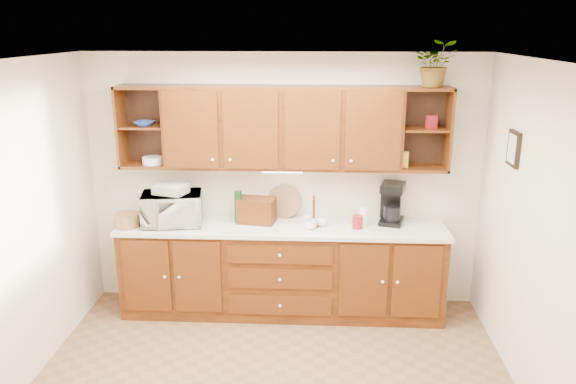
# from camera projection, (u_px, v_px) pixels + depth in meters

# --- Properties ---
(ceiling) EXTENTS (4.00, 4.00, 0.00)m
(ceiling) POSITION_uv_depth(u_px,v_px,m) (267.00, 63.00, 3.71)
(ceiling) COLOR white
(ceiling) RESTS_ON back_wall
(back_wall) EXTENTS (4.00, 0.00, 4.00)m
(back_wall) POSITION_uv_depth(u_px,v_px,m) (284.00, 182.00, 5.75)
(back_wall) COLOR beige
(back_wall) RESTS_ON floor
(left_wall) EXTENTS (0.00, 3.50, 3.50)m
(left_wall) POSITION_uv_depth(u_px,v_px,m) (2.00, 240.00, 4.18)
(left_wall) COLOR beige
(left_wall) RESTS_ON floor
(right_wall) EXTENTS (0.00, 3.50, 3.50)m
(right_wall) POSITION_uv_depth(u_px,v_px,m) (550.00, 251.00, 3.98)
(right_wall) COLOR beige
(right_wall) RESTS_ON floor
(base_cabinets) EXTENTS (3.20, 0.60, 0.90)m
(base_cabinets) POSITION_uv_depth(u_px,v_px,m) (282.00, 270.00, 5.71)
(base_cabinets) COLOR #321305
(base_cabinets) RESTS_ON floor
(countertop) EXTENTS (3.24, 0.64, 0.04)m
(countertop) POSITION_uv_depth(u_px,v_px,m) (282.00, 227.00, 5.56)
(countertop) COLOR silver
(countertop) RESTS_ON base_cabinets
(upper_cabinets) EXTENTS (3.20, 0.33, 0.80)m
(upper_cabinets) POSITION_uv_depth(u_px,v_px,m) (283.00, 127.00, 5.43)
(upper_cabinets) COLOR #321305
(upper_cabinets) RESTS_ON back_wall
(undercabinet_light) EXTENTS (0.40, 0.05, 0.02)m
(undercabinet_light) POSITION_uv_depth(u_px,v_px,m) (282.00, 171.00, 5.50)
(undercabinet_light) COLOR white
(undercabinet_light) RESTS_ON upper_cabinets
(framed_picture) EXTENTS (0.03, 0.24, 0.30)m
(framed_picture) POSITION_uv_depth(u_px,v_px,m) (514.00, 149.00, 4.68)
(framed_picture) COLOR black
(framed_picture) RESTS_ON right_wall
(wicker_basket) EXTENTS (0.27, 0.27, 0.13)m
(wicker_basket) POSITION_uv_depth(u_px,v_px,m) (127.00, 220.00, 5.51)
(wicker_basket) COLOR #9B6940
(wicker_basket) RESTS_ON countertop
(microwave) EXTENTS (0.64, 0.48, 0.32)m
(microwave) POSITION_uv_depth(u_px,v_px,m) (172.00, 209.00, 5.54)
(microwave) COLOR beige
(microwave) RESTS_ON countertop
(towel_stack) EXTENTS (0.36, 0.31, 0.09)m
(towel_stack) POSITION_uv_depth(u_px,v_px,m) (171.00, 189.00, 5.48)
(towel_stack) COLOR #E7DA6D
(towel_stack) RESTS_ON microwave
(wine_bottle) EXTENTS (0.09, 0.09, 0.33)m
(wine_bottle) POSITION_uv_depth(u_px,v_px,m) (238.00, 207.00, 5.58)
(wine_bottle) COLOR black
(wine_bottle) RESTS_ON countertop
(woven_tray) EXTENTS (0.36, 0.15, 0.34)m
(woven_tray) POSITION_uv_depth(u_px,v_px,m) (284.00, 216.00, 5.79)
(woven_tray) COLOR #9B6940
(woven_tray) RESTS_ON countertop
(bread_box) EXTENTS (0.39, 0.28, 0.25)m
(bread_box) POSITION_uv_depth(u_px,v_px,m) (257.00, 210.00, 5.60)
(bread_box) COLOR #321305
(bread_box) RESTS_ON countertop
(mug_tree) EXTENTS (0.28, 0.28, 0.32)m
(mug_tree) POSITION_uv_depth(u_px,v_px,m) (314.00, 222.00, 5.51)
(mug_tree) COLOR #321305
(mug_tree) RESTS_ON countertop
(canister_red) EXTENTS (0.10, 0.10, 0.13)m
(canister_red) POSITION_uv_depth(u_px,v_px,m) (357.00, 222.00, 5.45)
(canister_red) COLOR maroon
(canister_red) RESTS_ON countertop
(canister_white) EXTENTS (0.10, 0.10, 0.19)m
(canister_white) POSITION_uv_depth(u_px,v_px,m) (363.00, 217.00, 5.51)
(canister_white) COLOR white
(canister_white) RESTS_ON countertop
(canister_yellow) EXTENTS (0.11, 0.11, 0.10)m
(canister_yellow) POSITION_uv_depth(u_px,v_px,m) (355.00, 220.00, 5.57)
(canister_yellow) COLOR gold
(canister_yellow) RESTS_ON countertop
(coffee_maker) EXTENTS (0.29, 0.33, 0.41)m
(coffee_maker) POSITION_uv_depth(u_px,v_px,m) (392.00, 204.00, 5.59)
(coffee_maker) COLOR black
(coffee_maker) RESTS_ON countertop
(bowl_stack) EXTENTS (0.23, 0.23, 0.05)m
(bowl_stack) POSITION_uv_depth(u_px,v_px,m) (144.00, 124.00, 5.46)
(bowl_stack) COLOR navy
(bowl_stack) RESTS_ON upper_cabinets
(plate_stack) EXTENTS (0.22, 0.22, 0.07)m
(plate_stack) POSITION_uv_depth(u_px,v_px,m) (153.00, 160.00, 5.57)
(plate_stack) COLOR white
(plate_stack) RESTS_ON upper_cabinets
(pantry_box_yellow) EXTENTS (0.09, 0.07, 0.15)m
(pantry_box_yellow) POSITION_uv_depth(u_px,v_px,m) (404.00, 159.00, 5.43)
(pantry_box_yellow) COLOR gold
(pantry_box_yellow) RESTS_ON upper_cabinets
(pantry_box_red) EXTENTS (0.11, 0.10, 0.12)m
(pantry_box_red) POSITION_uv_depth(u_px,v_px,m) (432.00, 122.00, 5.32)
(pantry_box_red) COLOR maroon
(pantry_box_red) RESTS_ON upper_cabinets
(potted_plant) EXTENTS (0.42, 0.38, 0.43)m
(potted_plant) POSITION_uv_depth(u_px,v_px,m) (436.00, 64.00, 5.15)
(potted_plant) COLOR #999999
(potted_plant) RESTS_ON upper_cabinets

